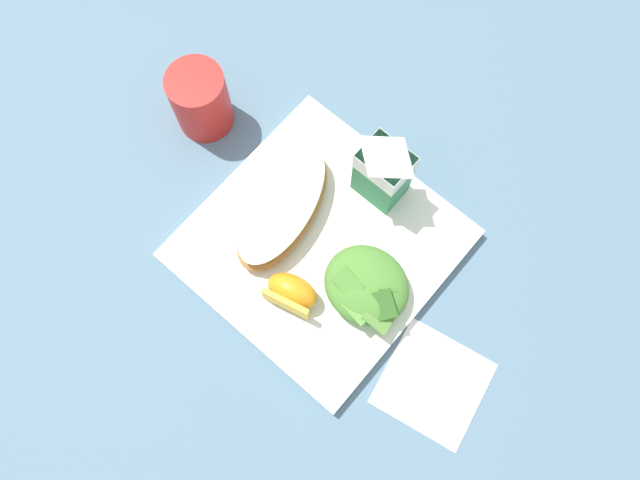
# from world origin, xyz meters

# --- Properties ---
(ground) EXTENTS (3.00, 3.00, 0.00)m
(ground) POSITION_xyz_m (0.00, 0.00, 0.00)
(ground) COLOR slate
(white_plate) EXTENTS (0.28, 0.28, 0.02)m
(white_plate) POSITION_xyz_m (0.00, 0.00, 0.01)
(white_plate) COLOR white
(white_plate) RESTS_ON ground
(cheesy_pizza_bread) EXTENTS (0.12, 0.18, 0.04)m
(cheesy_pizza_bread) POSITION_xyz_m (-0.06, -0.00, 0.03)
(cheesy_pizza_bread) COLOR #A87038
(cheesy_pizza_bread) RESTS_ON white_plate
(green_salad_pile) EXTENTS (0.10, 0.09, 0.05)m
(green_salad_pile) POSITION_xyz_m (0.08, -0.01, 0.04)
(green_salad_pile) COLOR #4C8433
(green_salad_pile) RESTS_ON white_plate
(milk_carton) EXTENTS (0.06, 0.05, 0.11)m
(milk_carton) POSITION_xyz_m (0.01, 0.10, 0.08)
(milk_carton) COLOR #2D8451
(milk_carton) RESTS_ON white_plate
(orange_wedge_front) EXTENTS (0.07, 0.05, 0.04)m
(orange_wedge_front) POSITION_xyz_m (0.02, -0.07, 0.04)
(orange_wedge_front) COLOR orange
(orange_wedge_front) RESTS_ON white_plate
(paper_napkin) EXTENTS (0.13, 0.13, 0.00)m
(paper_napkin) POSITION_xyz_m (0.20, -0.04, 0.00)
(paper_napkin) COLOR white
(paper_napkin) RESTS_ON ground
(drinking_red_cup) EXTENTS (0.07, 0.07, 0.09)m
(drinking_red_cup) POSITION_xyz_m (-0.22, 0.04, 0.05)
(drinking_red_cup) COLOR red
(drinking_red_cup) RESTS_ON ground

